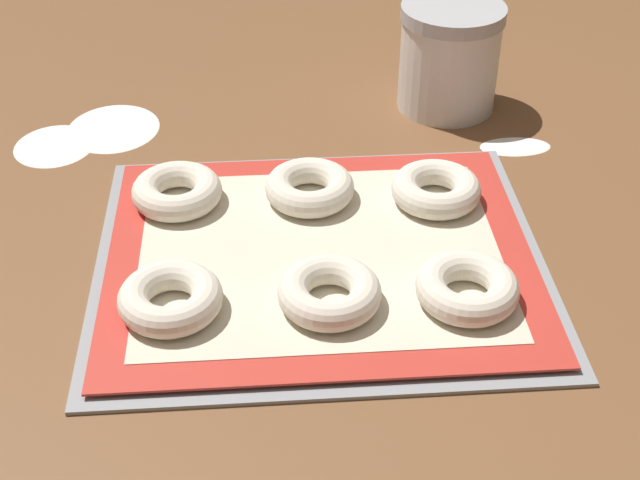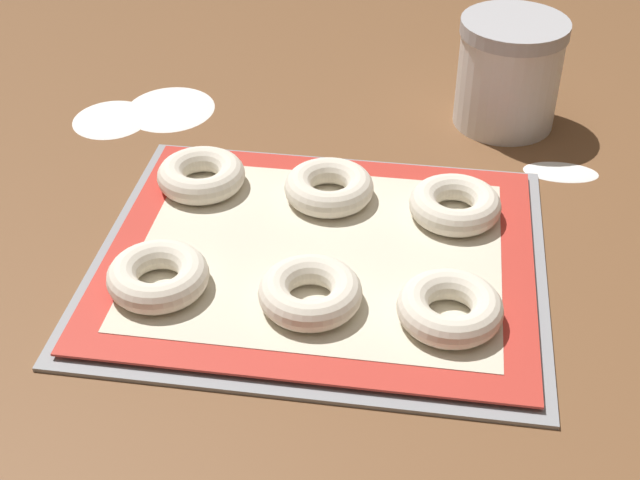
{
  "view_description": "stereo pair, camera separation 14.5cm",
  "coord_description": "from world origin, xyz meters",
  "px_view_note": "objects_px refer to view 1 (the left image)",
  "views": [
    {
      "loc": [
        -0.06,
        -0.67,
        0.52
      ],
      "look_at": [
        -0.02,
        -0.01,
        0.02
      ],
      "focal_mm": 50.0,
      "sensor_mm": 36.0,
      "label": 1
    },
    {
      "loc": [
        0.08,
        -0.67,
        0.52
      ],
      "look_at": [
        -0.02,
        -0.01,
        0.02
      ],
      "focal_mm": 50.0,
      "sensor_mm": 36.0,
      "label": 2
    }
  ],
  "objects_px": {
    "bagel_front_right": "(467,288)",
    "bagel_back_center": "(310,187)",
    "bagel_front_center": "(329,292)",
    "bagel_back_right": "(436,189)",
    "flour_canister": "(449,57)",
    "bagel_front_left": "(170,298)",
    "baking_tray": "(320,258)",
    "bagel_back_left": "(177,191)"
  },
  "relations": [
    {
      "from": "bagel_front_center",
      "to": "bagel_back_left",
      "type": "xyz_separation_m",
      "value": [
        -0.14,
        0.17,
        0.0
      ]
    },
    {
      "from": "bagel_front_center",
      "to": "flour_canister",
      "type": "bearing_deg",
      "value": 65.11
    },
    {
      "from": "bagel_front_left",
      "to": "bagel_back_right",
      "type": "distance_m",
      "value": 0.3
    },
    {
      "from": "bagel_back_right",
      "to": "flour_canister",
      "type": "bearing_deg",
      "value": 76.67
    },
    {
      "from": "bagel_front_right",
      "to": "flour_canister",
      "type": "distance_m",
      "value": 0.38
    },
    {
      "from": "bagel_front_center",
      "to": "bagel_front_right",
      "type": "bearing_deg",
      "value": -1.36
    },
    {
      "from": "bagel_front_center",
      "to": "bagel_back_right",
      "type": "relative_size",
      "value": 1.0
    },
    {
      "from": "baking_tray",
      "to": "bagel_back_left",
      "type": "relative_size",
      "value": 4.64
    },
    {
      "from": "bagel_front_center",
      "to": "bagel_back_center",
      "type": "bearing_deg",
      "value": 92.33
    },
    {
      "from": "bagel_front_center",
      "to": "bagel_back_center",
      "type": "relative_size",
      "value": 1.0
    },
    {
      "from": "baking_tray",
      "to": "bagel_front_right",
      "type": "relative_size",
      "value": 4.64
    },
    {
      "from": "flour_canister",
      "to": "bagel_front_left",
      "type": "bearing_deg",
      "value": -129.93
    },
    {
      "from": "bagel_back_left",
      "to": "bagel_back_center",
      "type": "height_order",
      "value": "same"
    },
    {
      "from": "baking_tray",
      "to": "bagel_front_center",
      "type": "relative_size",
      "value": 4.64
    },
    {
      "from": "bagel_back_left",
      "to": "flour_canister",
      "type": "bearing_deg",
      "value": 33.08
    },
    {
      "from": "bagel_back_left",
      "to": "flour_canister",
      "type": "xyz_separation_m",
      "value": [
        0.31,
        0.2,
        0.04
      ]
    },
    {
      "from": "flour_canister",
      "to": "bagel_front_right",
      "type": "bearing_deg",
      "value": -97.92
    },
    {
      "from": "baking_tray",
      "to": "bagel_back_center",
      "type": "bearing_deg",
      "value": 92.6
    },
    {
      "from": "baking_tray",
      "to": "bagel_back_center",
      "type": "distance_m",
      "value": 0.09
    },
    {
      "from": "bagel_back_right",
      "to": "bagel_front_right",
      "type": "bearing_deg",
      "value": -90.06
    },
    {
      "from": "bagel_back_center",
      "to": "bagel_back_left",
      "type": "bearing_deg",
      "value": 178.74
    },
    {
      "from": "baking_tray",
      "to": "bagel_back_right",
      "type": "bearing_deg",
      "value": 31.98
    },
    {
      "from": "bagel_back_left",
      "to": "bagel_back_center",
      "type": "distance_m",
      "value": 0.13
    },
    {
      "from": "bagel_front_right",
      "to": "bagel_back_center",
      "type": "bearing_deg",
      "value": 127.14
    },
    {
      "from": "baking_tray",
      "to": "bagel_front_left",
      "type": "distance_m",
      "value": 0.15
    },
    {
      "from": "bagel_back_right",
      "to": "bagel_front_left",
      "type": "bearing_deg",
      "value": -149.71
    },
    {
      "from": "bagel_back_center",
      "to": "baking_tray",
      "type": "bearing_deg",
      "value": -87.4
    },
    {
      "from": "bagel_front_left",
      "to": "bagel_back_right",
      "type": "bearing_deg",
      "value": 30.29
    },
    {
      "from": "bagel_front_right",
      "to": "bagel_back_left",
      "type": "height_order",
      "value": "same"
    },
    {
      "from": "baking_tray",
      "to": "bagel_back_left",
      "type": "xyz_separation_m",
      "value": [
        -0.14,
        0.09,
        0.02
      ]
    },
    {
      "from": "bagel_front_right",
      "to": "bagel_back_center",
      "type": "xyz_separation_m",
      "value": [
        -0.13,
        0.17,
        0.0
      ]
    },
    {
      "from": "bagel_back_left",
      "to": "bagel_front_right",
      "type": "bearing_deg",
      "value": -33.19
    },
    {
      "from": "bagel_front_left",
      "to": "bagel_back_left",
      "type": "xyz_separation_m",
      "value": [
        -0.0,
        0.17,
        0.0
      ]
    },
    {
      "from": "bagel_back_left",
      "to": "bagel_front_left",
      "type": "bearing_deg",
      "value": -88.75
    },
    {
      "from": "bagel_front_center",
      "to": "bagel_front_right",
      "type": "relative_size",
      "value": 1.0
    },
    {
      "from": "bagel_back_right",
      "to": "bagel_back_left",
      "type": "bearing_deg",
      "value": 176.63
    },
    {
      "from": "bagel_front_center",
      "to": "bagel_front_right",
      "type": "distance_m",
      "value": 0.12
    },
    {
      "from": "bagel_front_center",
      "to": "bagel_back_right",
      "type": "height_order",
      "value": "same"
    },
    {
      "from": "bagel_front_left",
      "to": "bagel_back_center",
      "type": "xyz_separation_m",
      "value": [
        0.13,
        0.16,
        0.0
      ]
    },
    {
      "from": "bagel_front_right",
      "to": "baking_tray",
      "type": "bearing_deg",
      "value": 147.48
    },
    {
      "from": "bagel_front_center",
      "to": "bagel_front_left",
      "type": "bearing_deg",
      "value": 179.13
    },
    {
      "from": "bagel_back_left",
      "to": "baking_tray",
      "type": "bearing_deg",
      "value": -33.78
    }
  ]
}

